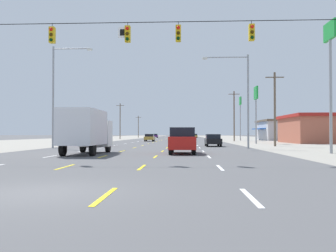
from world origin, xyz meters
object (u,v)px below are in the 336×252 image
object	(u,v)px
pole_sign_right_row_1	(256,100)
streetlight_left_row_0	(57,90)
sedan_far_right_distant_a	(195,136)
sedan_inner_right_farther	(185,136)
sedan_far_left_farthest	(155,136)
sedan_far_right_midfar	(213,140)
suv_inner_right_near	(182,140)
box_truck_inner_left_nearest	(86,129)
streetlight_right_row_0	(243,93)
sedan_inner_left_far	(150,137)
pole_sign_right_row_2	(240,108)
suv_far_left_mid	(97,138)
pole_sign_right_row_0	(330,55)

from	to	relation	value
pole_sign_right_row_1	streetlight_left_row_0	world-z (taller)	streetlight_left_row_0
sedan_far_right_distant_a	streetlight_left_row_0	bearing A→B (deg)	-100.15
sedan_inner_right_farther	sedan_far_left_farthest	world-z (taller)	same
sedan_far_right_midfar	streetlight_left_row_0	xyz separation A→B (m)	(-16.78, -6.18, 5.39)
sedan_far_right_distant_a	suv_inner_right_near	bearing A→B (deg)	-92.05
box_truck_inner_left_nearest	pole_sign_right_row_1	xyz separation A→B (m)	(18.05, 28.97, 4.84)
box_truck_inner_left_nearest	streetlight_right_row_0	world-z (taller)	streetlight_right_row_0
sedan_inner_right_farther	sedan_far_right_distant_a	distance (m)	34.81
sedan_inner_left_far	sedan_far_right_midfar	bearing A→B (deg)	-69.83
pole_sign_right_row_2	streetlight_left_row_0	distance (m)	50.41
sedan_inner_left_far	pole_sign_right_row_1	distance (m)	24.93
box_truck_inner_left_nearest	sedan_far_right_midfar	bearing A→B (deg)	58.07
streetlight_left_row_0	box_truck_inner_left_nearest	bearing A→B (deg)	-60.52
sedan_far_right_midfar	sedan_inner_right_farther	bearing A→B (deg)	93.67
suv_inner_right_near	sedan_inner_right_farther	distance (m)	70.01
sedan_far_right_distant_a	streetlight_left_row_0	size ratio (longest dim) A/B	0.42
box_truck_inner_left_nearest	sedan_inner_left_far	world-z (taller)	box_truck_inner_left_nearest
suv_far_left_mid	streetlight_left_row_0	world-z (taller)	streetlight_left_row_0
box_truck_inner_left_nearest	suv_inner_right_near	size ratio (longest dim) A/B	1.47
box_truck_inner_left_nearest	pole_sign_right_row_0	bearing A→B (deg)	5.75
pole_sign_right_row_1	pole_sign_right_row_2	world-z (taller)	pole_sign_right_row_2
sedan_inner_left_far	streetlight_right_row_0	xyz separation A→B (m)	(13.00, -34.49, 4.91)
sedan_inner_left_far	sedan_inner_right_farther	size ratio (longest dim) A/B	1.00
sedan_far_left_farthest	streetlight_right_row_0	distance (m)	96.25
sedan_far_right_midfar	sedan_far_right_distant_a	xyz separation A→B (m)	(0.22, 88.73, 0.00)
suv_far_left_mid	pole_sign_right_row_0	distance (m)	26.67
sedan_far_right_midfar	streetlight_left_row_0	world-z (taller)	streetlight_left_row_0
pole_sign_right_row_2	pole_sign_right_row_0	bearing A→B (deg)	-91.13
suv_inner_right_near	streetlight_right_row_0	size ratio (longest dim) A/B	0.51
suv_far_left_mid	streetlight_right_row_0	xyz separation A→B (m)	(16.39, -5.13, 4.63)
pole_sign_right_row_1	streetlight_left_row_0	distance (m)	30.22
box_truck_inner_left_nearest	suv_far_left_mid	xyz separation A→B (m)	(-3.15, 16.00, -0.81)
pole_sign_right_row_0	streetlight_right_row_0	distance (m)	10.61
suv_far_left_mid	pole_sign_right_row_1	world-z (taller)	pole_sign_right_row_1
suv_inner_right_near	pole_sign_right_row_1	size ratio (longest dim) A/B	0.57
sedan_inner_right_farther	pole_sign_right_row_2	xyz separation A→B (m)	(12.35, -16.93, 6.54)
sedan_far_right_distant_a	pole_sign_right_row_1	world-z (taller)	pole_sign_right_row_1
sedan_inner_right_farther	streetlight_left_row_0	distance (m)	61.99
sedan_far_right_midfar	pole_sign_right_row_0	world-z (taller)	pole_sign_right_row_0
pole_sign_right_row_2	streetlight_right_row_0	distance (m)	43.86
sedan_inner_left_far	sedan_inner_right_farther	xyz separation A→B (m)	(6.93, 25.81, 0.00)
suv_far_left_mid	streetlight_right_row_0	distance (m)	17.78
suv_far_left_mid	sedan_inner_right_farther	bearing A→B (deg)	79.41
sedan_inner_left_far	sedan_far_left_farthest	world-z (taller)	same
sedan_inner_right_farther	pole_sign_right_row_1	distance (m)	43.99
pole_sign_right_row_1	streetlight_left_row_0	bearing A→B (deg)	-143.22
box_truck_inner_left_nearest	pole_sign_right_row_2	xyz separation A→B (m)	(19.52, 54.25, 5.46)
sedan_far_right_distant_a	box_truck_inner_left_nearest	bearing A→B (deg)	-95.85
suv_far_left_mid	box_truck_inner_left_nearest	bearing A→B (deg)	-78.85
sedan_inner_left_far	sedan_far_left_farthest	bearing A→B (deg)	93.61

